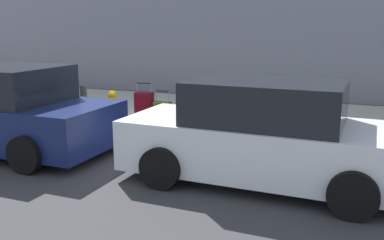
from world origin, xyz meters
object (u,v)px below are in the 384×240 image
Objects in this scene: suitcase_black_0 at (259,121)px; suitcase_teal_1 at (231,118)px; bollard_post at (84,103)px; parked_car_white_0 at (265,135)px; suitcase_silver_3 at (185,115)px; suitcase_olive_4 at (163,114)px; suitcase_navy_2 at (208,112)px; parked_car_navy_1 at (4,111)px; suitcase_maroon_5 at (144,108)px; fire_hydrant at (113,105)px.

suitcase_black_0 is 0.70× the size of suitcase_teal_1.
parked_car_white_0 is at bearing 155.02° from bollard_post.
suitcase_silver_3 is (1.08, -0.04, -0.00)m from suitcase_teal_1.
suitcase_teal_1 is 1.04× the size of suitcase_olive_4.
suitcase_olive_4 is at bearing 1.20° from suitcase_navy_2.
suitcase_navy_2 is at bearing -144.55° from parked_car_navy_1.
suitcase_maroon_5 is 0.22× the size of parked_car_navy_1.
suitcase_maroon_5 reaches higher than suitcase_silver_3.
suitcase_navy_2 is at bearing -177.12° from bollard_post.
parked_car_navy_1 is at bearing 31.52° from suitcase_teal_1.
suitcase_black_0 is 1.13m from suitcase_navy_2.
suitcase_maroon_5 is 0.22× the size of parked_car_white_0.
suitcase_black_0 is 0.80× the size of fire_hydrant.
suitcase_maroon_5 reaches higher than bollard_post.
fire_hydrant is at bearing 1.34° from suitcase_silver_3.
suitcase_olive_4 is 0.96× the size of bollard_post.
fire_hydrant is 0.71m from bollard_post.
fire_hydrant is 0.87× the size of bollard_post.
suitcase_navy_2 is 2.38m from fire_hydrant.
parked_car_white_0 is (-4.11, 2.39, 0.21)m from fire_hydrant.
parked_car_white_0 is at bearing 132.99° from suitcase_silver_3.
parked_car_white_0 is (-2.27, 2.43, 0.31)m from suitcase_silver_3.
suitcase_maroon_5 is 3.02m from parked_car_navy_1.
suitcase_silver_3 is 1.01m from suitcase_maroon_5.
suitcase_navy_2 is 1.01× the size of suitcase_olive_4.
suitcase_navy_2 is 0.85× the size of suitcase_maroon_5.
suitcase_olive_4 reaches higher than fire_hydrant.
parked_car_white_0 is (-4.81, 2.24, 0.18)m from bollard_post.
suitcase_teal_1 is 1.61m from suitcase_olive_4.
fire_hydrant is (2.38, 0.01, 0.00)m from suitcase_navy_2.
parked_car_navy_1 is (1.82, 2.40, 0.25)m from suitcase_maroon_5.
suitcase_black_0 is at bearing -179.85° from suitcase_silver_3.
suitcase_maroon_5 is at bearing 1.60° from suitcase_silver_3.
suitcase_olive_4 is 0.19× the size of parked_car_white_0.
suitcase_teal_1 is 1.02× the size of suitcase_silver_3.
suitcase_maroon_5 is at bearing -173.86° from bollard_post.
suitcase_silver_3 is 0.19× the size of parked_car_white_0.
suitcase_silver_3 is at bearing -47.01° from parked_car_white_0.
parked_car_navy_1 is at bearing 67.73° from fire_hydrant.
bollard_post is at bearing -24.98° from parked_car_white_0.
parked_car_navy_1 reaches higher than suitcase_olive_4.
suitcase_teal_1 is at bearing -63.63° from parked_car_white_0.
suitcase_teal_1 reaches higher than suitcase_black_0.
suitcase_teal_1 is at bearing -177.56° from bollard_post.
parked_car_navy_1 is (4.49, 2.44, 0.36)m from suitcase_black_0.
parked_car_navy_1 is (2.29, 2.37, 0.35)m from suitcase_olive_4.
fire_hydrant is (3.51, 0.05, 0.12)m from suitcase_black_0.
fire_hydrant is at bearing 1.03° from suitcase_maroon_5.
bollard_post is at bearing 6.14° from suitcase_maroon_5.
suitcase_silver_3 is 3.34m from parked_car_white_0.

